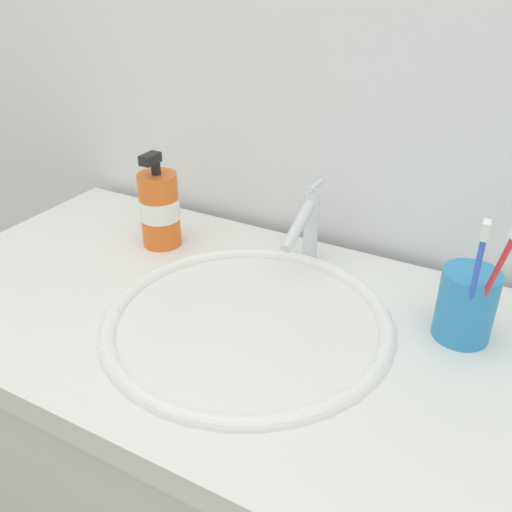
% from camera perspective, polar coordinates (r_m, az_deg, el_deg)
% --- Properties ---
extents(tiled_wall_back, '(2.27, 0.04, 2.40)m').
position_cam_1_polar(tiled_wall_back, '(0.92, 9.24, 21.43)').
color(tiled_wall_back, silver).
rests_on(tiled_wall_back, ground).
extents(sink_basin, '(0.41, 0.41, 0.11)m').
position_cam_1_polar(sink_basin, '(0.80, -1.05, -8.98)').
color(sink_basin, white).
rests_on(sink_basin, vanity_counter).
extents(faucet, '(0.02, 0.14, 0.13)m').
position_cam_1_polar(faucet, '(0.89, 5.18, 3.38)').
color(faucet, silver).
rests_on(faucet, sink_basin).
extents(toothbrush_cup, '(0.07, 0.07, 0.10)m').
position_cam_1_polar(toothbrush_cup, '(0.77, 20.89, -4.74)').
color(toothbrush_cup, '#338CCC').
rests_on(toothbrush_cup, vanity_counter).
extents(toothbrush_red, '(0.05, 0.04, 0.19)m').
position_cam_1_polar(toothbrush_red, '(0.71, 23.28, -2.13)').
color(toothbrush_red, red).
rests_on(toothbrush_red, toothbrush_cup).
extents(toothbrush_blue, '(0.01, 0.05, 0.19)m').
position_cam_1_polar(toothbrush_blue, '(0.71, 21.72, -2.18)').
color(toothbrush_blue, blue).
rests_on(toothbrush_blue, toothbrush_cup).
extents(soap_dispenser, '(0.07, 0.07, 0.17)m').
position_cam_1_polar(soap_dispenser, '(0.96, -9.94, 4.86)').
color(soap_dispenser, orange).
rests_on(soap_dispenser, vanity_counter).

